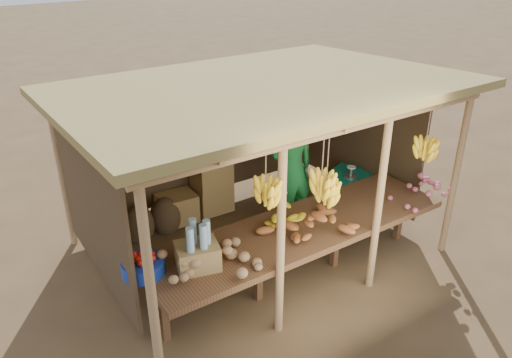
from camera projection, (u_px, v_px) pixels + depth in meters
ground at (256, 246)px, 7.01m from camera, size 60.00×60.00×0.00m
stall_structure at (265, 119)px, 6.10m from camera, size 4.70×3.50×2.43m
counter at (300, 231)px, 5.98m from camera, size 3.90×1.05×0.80m
potato_heap at (202, 260)px, 5.04m from camera, size 1.19×0.81×0.37m
sweet_potato_heap at (309, 220)px, 5.76m from camera, size 1.10×0.83×0.36m
onion_heap at (422, 185)px, 6.55m from camera, size 0.93×0.72×0.36m
banana_pile at (286, 210)px, 5.96m from camera, size 0.66×0.47×0.35m
tomato_basin at (143, 265)px, 5.10m from camera, size 0.45×0.45×0.23m
bottle_box at (197, 250)px, 5.15m from camera, size 0.51×0.44×0.55m
vendor at (292, 169)px, 7.11m from camera, size 0.72×0.52×1.85m
tarp_crate at (347, 191)px, 7.78m from camera, size 0.85×0.79×0.82m
carton_stack at (200, 192)px, 7.63m from camera, size 1.17×0.47×0.88m
burlap_sacks at (152, 218)px, 7.18m from camera, size 0.87×0.46×0.61m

